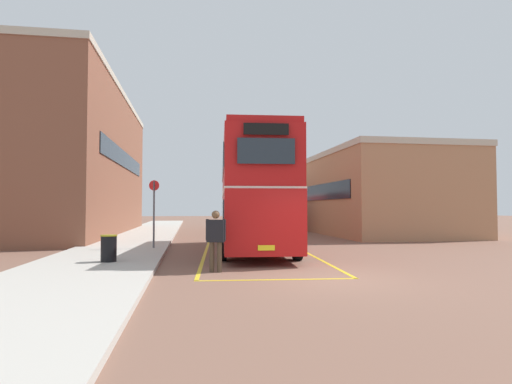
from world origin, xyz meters
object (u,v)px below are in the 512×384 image
(double_decker_bus, at_px, (253,192))
(single_deck_bus, at_px, (261,210))
(bus_stop_sign, at_px, (154,207))
(litter_bin, at_px, (109,248))
(pedestrian_boarding, at_px, (216,236))

(double_decker_bus, xyz_separation_m, single_deck_bus, (3.12, 16.36, -0.88))
(bus_stop_sign, bearing_deg, litter_bin, -102.81)
(double_decker_bus, relative_size, bus_stop_sign, 3.59)
(double_decker_bus, distance_m, bus_stop_sign, 4.30)
(pedestrian_boarding, relative_size, bus_stop_sign, 0.61)
(pedestrian_boarding, height_order, litter_bin, pedestrian_boarding)
(single_deck_bus, bearing_deg, double_decker_bus, -100.78)
(pedestrian_boarding, distance_m, litter_bin, 3.77)
(pedestrian_boarding, bearing_deg, double_decker_bus, 70.95)
(double_decker_bus, relative_size, pedestrian_boarding, 5.85)
(single_deck_bus, relative_size, bus_stop_sign, 2.83)
(single_deck_bus, height_order, litter_bin, single_deck_bus)
(double_decker_bus, height_order, pedestrian_boarding, double_decker_bus)
(single_deck_bus, relative_size, pedestrian_boarding, 4.61)
(pedestrian_boarding, bearing_deg, litter_bin, 151.56)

